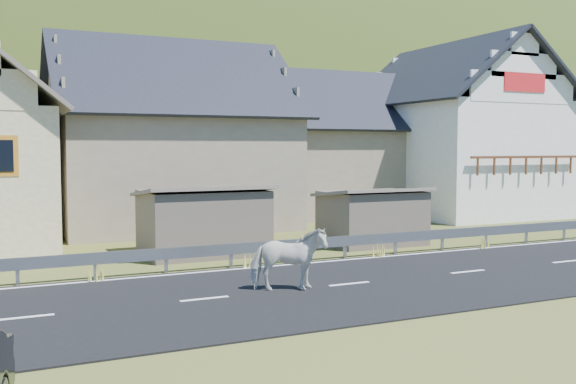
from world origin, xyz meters
name	(u,v)px	position (x,y,z in m)	size (l,w,h in m)	color
ground	(349,285)	(0.00, 0.00, 0.00)	(160.00, 160.00, 0.00)	#394115
road	(349,285)	(0.00, 0.00, 0.02)	(60.00, 7.00, 0.04)	black
lane_markings	(349,284)	(0.00, 0.00, 0.04)	(60.00, 6.60, 0.01)	silver
guardrail	(290,245)	(0.00, 3.68, 0.56)	(28.10, 0.09, 0.75)	#93969B
shed_left	(203,222)	(-2.00, 6.50, 1.10)	(4.30, 3.30, 2.40)	#685D50
shed_right	(372,218)	(4.50, 6.00, 1.00)	(3.80, 2.90, 2.20)	#685D50
house_stone_a	(168,127)	(-1.00, 15.00, 4.63)	(10.80, 9.80, 8.90)	gray
house_stone_b	(335,137)	(9.00, 17.00, 4.24)	(9.80, 8.80, 8.10)	gray
house_white	(456,122)	(15.00, 14.00, 5.06)	(8.80, 10.80, 9.70)	white
mountain	(45,230)	(5.00, 180.00, -20.00)	(440.00, 280.00, 260.00)	#2B3F14
horse	(288,259)	(-1.79, -0.01, 0.85)	(1.91, 0.87, 1.61)	silver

